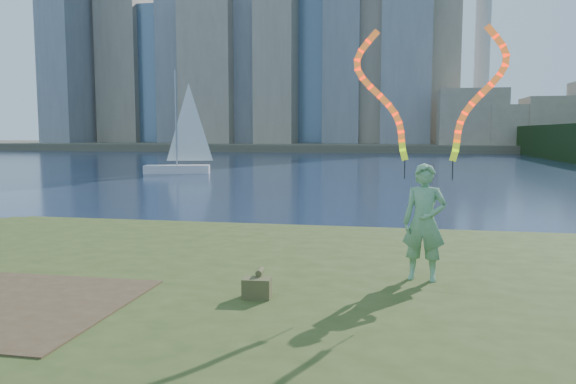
# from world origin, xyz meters

# --- Properties ---
(ground) EXTENTS (320.00, 320.00, 0.00)m
(ground) POSITION_xyz_m (0.00, 0.00, 0.00)
(ground) COLOR #1B2944
(ground) RESTS_ON ground
(grassy_knoll) EXTENTS (20.00, 18.00, 0.80)m
(grassy_knoll) POSITION_xyz_m (0.00, -2.30, 0.34)
(grassy_knoll) COLOR #374619
(grassy_knoll) RESTS_ON ground
(dirt_patch) EXTENTS (3.20, 3.00, 0.02)m
(dirt_patch) POSITION_xyz_m (-2.20, -3.20, 0.81)
(dirt_patch) COLOR #47331E
(dirt_patch) RESTS_ON grassy_knoll
(far_shore) EXTENTS (320.00, 40.00, 1.20)m
(far_shore) POSITION_xyz_m (0.00, 95.00, 0.60)
(far_shore) COLOR #504B3B
(far_shore) RESTS_ON ground
(woman_with_ribbons) EXTENTS (2.10, 0.58, 4.17)m
(woman_with_ribbons) POSITION_xyz_m (3.33, -0.77, 2.19)
(woman_with_ribbons) COLOR #1B7327
(woman_with_ribbons) RESTS_ON grassy_knoll
(canvas_bag) EXTENTS (0.40, 0.46, 0.37)m
(canvas_bag) POSITION_xyz_m (1.02, -2.20, 0.95)
(canvas_bag) COLOR #414422
(canvas_bag) RESTS_ON grassy_knoll
(sailboat) EXTENTS (5.16, 2.76, 7.78)m
(sailboat) POSITION_xyz_m (-13.21, 30.45, 1.34)
(sailboat) COLOR silver
(sailboat) RESTS_ON ground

